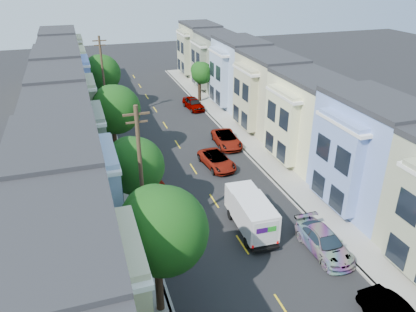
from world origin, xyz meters
TOP-DOWN VIEW (x-y plane):
  - ground at (0.00, 0.00)m, footprint 160.00×160.00m
  - road_slab at (0.00, 15.00)m, footprint 12.00×70.00m
  - curb_left at (-6.05, 15.00)m, footprint 0.30×70.00m
  - curb_right at (6.05, 15.00)m, footprint 0.30×70.00m
  - sidewalk_left at (-7.35, 15.00)m, footprint 2.60×70.00m
  - sidewalk_right at (7.35, 15.00)m, footprint 2.60×70.00m
  - centerline at (0.00, 15.00)m, footprint 0.12×70.00m
  - townhouse_row_left at (-11.15, 15.00)m, footprint 5.00×70.00m
  - townhouse_row_right at (11.15, 15.00)m, footprint 5.00×70.00m
  - tree_b at (-6.30, -3.93)m, footprint 4.70×4.70m
  - tree_c at (-6.30, 5.29)m, footprint 4.18×4.18m
  - tree_d at (-6.30, 16.67)m, footprint 4.70×4.70m
  - tree_e at (-6.30, 31.58)m, footprint 4.70×4.70m
  - tree_far_r at (6.89, 31.31)m, footprint 3.00×3.00m
  - utility_pole_near at (-6.30, 2.00)m, footprint 1.60×0.26m
  - utility_pole_far at (-6.30, 28.00)m, footprint 1.60×0.26m
  - fedex_truck at (1.21, 1.46)m, footprint 2.15×5.58m
  - lead_sedan at (2.25, 11.73)m, footprint 2.78×5.12m
  - parked_left_c at (-4.90, 1.56)m, footprint 2.56×4.96m
  - parked_left_d at (-4.90, 10.03)m, footprint 2.88×5.64m
  - parked_right_b at (4.90, -2.35)m, footprint 2.12×4.99m
  - parked_right_c at (4.90, 16.12)m, footprint 2.70×5.26m
  - parked_right_d at (4.90, 28.61)m, footprint 2.25×4.87m

SIDE VIEW (x-z plane):
  - ground at x=0.00m, z-range 0.00..0.00m
  - centerline at x=0.00m, z-range -0.01..0.01m
  - townhouse_row_left at x=-11.15m, z-range -4.25..4.25m
  - townhouse_row_right at x=11.15m, z-range -4.25..4.25m
  - road_slab at x=0.00m, z-range 0.00..0.02m
  - curb_left at x=-6.05m, z-range 0.00..0.15m
  - curb_right at x=6.05m, z-range 0.00..0.15m
  - sidewalk_left at x=-7.35m, z-range 0.00..0.15m
  - sidewalk_right at x=7.35m, z-range 0.00..0.15m
  - parked_left_c at x=-4.90m, z-range 0.00..1.34m
  - lead_sedan at x=2.25m, z-range 0.00..1.36m
  - parked_right_c at x=4.90m, z-range 0.00..1.42m
  - parked_right_b at x=4.90m, z-range 0.00..1.49m
  - parked_left_d at x=-4.90m, z-range 0.00..1.52m
  - parked_right_d at x=4.90m, z-range 0.00..1.53m
  - fedex_truck at x=1.21m, z-range 0.16..2.83m
  - tree_far_r at x=6.89m, z-range 1.22..6.77m
  - tree_c at x=-6.30m, z-range 1.21..7.87m
  - tree_e at x=-6.30m, z-range 1.29..8.63m
  - tree_d at x=-6.30m, z-range 1.34..8.75m
  - utility_pole_near at x=-6.30m, z-range 0.15..10.15m
  - utility_pole_far at x=-6.30m, z-range 0.15..10.15m
  - tree_b at x=-6.30m, z-range 1.47..9.14m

